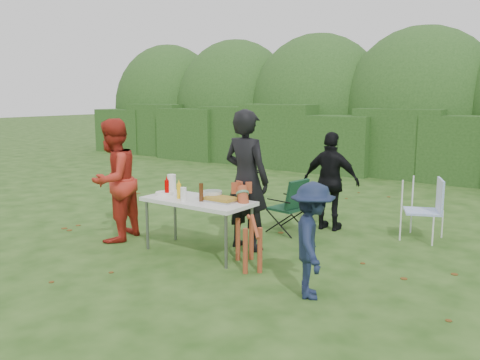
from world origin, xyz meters
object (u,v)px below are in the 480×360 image
Objects in this scene: folding_table at (198,203)px; child at (312,240)px; person_black_puffy at (331,181)px; mustard_bottle at (179,191)px; lawn_chair at (423,209)px; paper_towel_roll at (172,183)px; person_red_jacket at (113,180)px; beer_bottle at (201,192)px; dog at (249,229)px; ketchup_bottle at (167,188)px; person_cook at (246,180)px; camping_chair at (287,205)px.

child is (1.94, -0.45, -0.07)m from folding_table.
person_black_puffy reaches higher than mustard_bottle.
paper_towel_roll is at bearing 15.26° from lawn_chair.
person_black_puffy is at bearing 120.37° from person_red_jacket.
beer_bottle reaches higher than folding_table.
beer_bottle reaches higher than dog.
dog is 1.38m from ketchup_bottle.
beer_bottle is at bearing 47.01° from child.
folding_table is 1.63× the size of lawn_chair.
beer_bottle is at bearing 80.81° from person_red_jacket.
person_cook reaches higher than mustard_bottle.
mustard_bottle reaches higher than lawn_chair.
mustard_bottle is at bearing -174.65° from beer_bottle.
camping_chair is 1.88m from mustard_bottle.
paper_towel_roll is at bearing 145.90° from mustard_bottle.
lawn_chair is 3.57m from mustard_bottle.
lawn_chair is 4.61× the size of mustard_bottle.
person_cook reaches higher than person_black_puffy.
beer_bottle reaches higher than lawn_chair.
person_black_puffy is at bearing -105.08° from person_cook.
person_black_puffy is 5.96× the size of paper_towel_roll.
dog is (-0.06, -2.18, -0.29)m from person_black_puffy.
person_cook is 1.18m from camping_chair.
paper_towel_roll is at bearing 100.20° from person_red_jacket.
folding_table is 1.68m from camping_chair.
mustard_bottle is at bearing 22.09° from lawn_chair.
person_black_puffy is 2.62m from ketchup_bottle.
child is 1.22× the size of dog.
lawn_chair is 3.31m from beer_bottle.
child is at bearing 70.92° from person_red_jacket.
dog is at bearing 83.87° from person_black_puffy.
child is at bearing -13.16° from paper_towel_roll.
person_red_jacket is at bearing -173.58° from mustard_bottle.
beer_bottle is at bearing -30.70° from folding_table.
mustard_bottle is 0.24m from ketchup_bottle.
paper_towel_roll is at bearing 24.94° from person_cook.
child is at bearing 149.73° from person_cook.
lawn_chair is (1.40, 2.47, -0.02)m from dog.
person_red_jacket is 2.07× the size of camping_chair.
person_cook reaches higher than child.
person_red_jacket is at bearing 48.70° from dog.
mustard_bottle is at bearing -3.52° from ketchup_bottle.
dog is at bearing 1.67° from beer_bottle.
folding_table is 1.99m from child.
child is at bearing -13.06° from folding_table.
beer_bottle is 0.76m from paper_towel_roll.
ketchup_bottle is 0.85× the size of paper_towel_roll.
person_cook is 0.93m from mustard_bottle.
person_black_puffy reaches higher than beer_bottle.
folding_table is 0.74m from person_cook.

